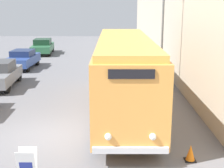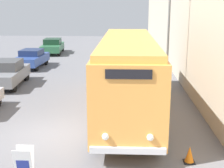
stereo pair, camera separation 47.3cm
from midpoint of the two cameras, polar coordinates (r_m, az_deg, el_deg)
name	(u,v)px [view 1 (the left image)]	position (r m, az deg, el deg)	size (l,w,h in m)	color
ground_plane	(45,137)	(12.58, -13.22, -9.41)	(80.00, 80.00, 0.00)	slate
building_wall_right	(176,13)	(21.56, 11.02, 12.69)	(0.30, 60.00, 8.93)	#B2A893
vintage_bus	(125,71)	(14.44, 1.48, 2.40)	(2.46, 10.87, 3.53)	black
sign_board	(28,167)	(9.50, -16.50, -14.36)	(0.53, 0.40, 1.06)	gray
streetlamp	(164,14)	(17.90, 8.76, 12.50)	(0.36, 0.36, 6.97)	#595E60
parked_car_mid	(2,74)	(20.54, -20.16, 1.72)	(1.99, 4.44, 1.61)	black
parked_car_far	(24,59)	(26.11, -16.33, 4.44)	(2.00, 4.11, 1.47)	black
parked_car_distant	(44,46)	(33.34, -12.77, 6.74)	(2.33, 4.76, 1.55)	black
traffic_cone	(192,153)	(10.69, 13.09, -12.23)	(0.36, 0.36, 0.55)	black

